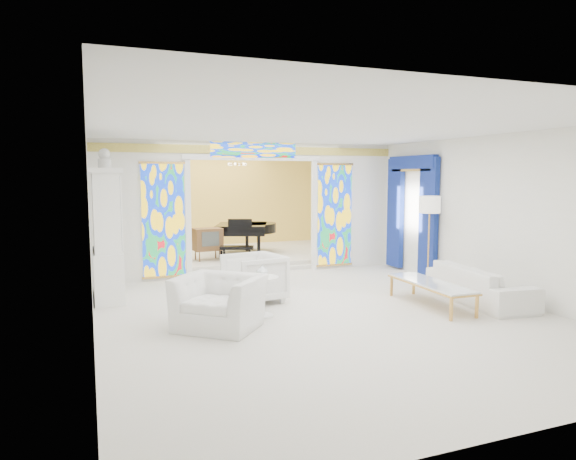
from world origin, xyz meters
name	(u,v)px	position (x,y,z in m)	size (l,w,h in m)	color
floor	(284,291)	(0.00, 0.00, 0.00)	(12.00, 12.00, 0.00)	silver
ceiling	(284,136)	(0.00, 0.00, 3.00)	(7.00, 12.00, 0.02)	silver
wall_back	(213,201)	(0.00, 6.00, 1.50)	(7.00, 0.02, 3.00)	silver
wall_front	(535,265)	(0.00, -6.00, 1.50)	(7.00, 0.02, 3.00)	silver
wall_left	(90,220)	(-3.50, 0.00, 1.50)	(0.02, 12.00, 3.00)	silver
wall_right	(434,210)	(3.50, 0.00, 1.50)	(0.02, 12.00, 3.00)	silver
partition_wall	(253,202)	(0.00, 2.00, 1.65)	(7.00, 0.22, 3.00)	silver
stained_glass_left	(164,220)	(-2.03, 1.89, 1.30)	(0.90, 0.04, 2.40)	gold
stained_glass_right	(334,215)	(2.03, 1.89, 1.30)	(0.90, 0.04, 2.40)	gold
stained_glass_transom	(254,150)	(0.00, 1.89, 2.82)	(2.00, 0.04, 0.34)	gold
alcove_platform	(230,256)	(0.00, 4.10, 0.09)	(6.80, 3.80, 0.18)	silver
gold_curtain_back	(214,201)	(0.00, 5.88, 1.50)	(6.70, 0.10, 2.90)	#E1BF4E
chandelier	(237,164)	(0.20, 4.00, 2.55)	(0.48, 0.48, 0.30)	gold
blue_drapes	(411,205)	(3.40, 0.70, 1.58)	(0.14, 1.85, 2.65)	navy
china_cabinet	(107,235)	(-3.22, 0.60, 1.17)	(0.56, 1.46, 2.72)	white
armchair_left	(219,302)	(-1.76, -1.94, 0.39)	(1.19, 1.04, 0.77)	white
armchair_right	(254,278)	(-0.81, -0.62, 0.43)	(0.92, 0.95, 0.86)	white
sofa	(479,284)	(2.95, -2.08, 0.32)	(2.22, 0.87, 0.65)	white
side_table	(262,291)	(-0.97, -1.60, 0.42)	(0.68, 0.68, 0.65)	white
vase	(262,271)	(-0.97, -1.60, 0.75)	(0.19, 0.19, 0.20)	silver
coffee_table	(431,284)	(1.95, -2.03, 0.39)	(0.64, 1.91, 0.42)	white
floor_lamp	(430,209)	(3.17, -0.29, 1.56)	(0.57, 0.57, 1.83)	gold
grand_piano	(247,229)	(0.39, 3.82, 0.84)	(2.09, 2.53, 0.97)	black
tv_console	(208,239)	(-0.82, 3.14, 0.69)	(0.72, 0.53, 0.78)	brown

